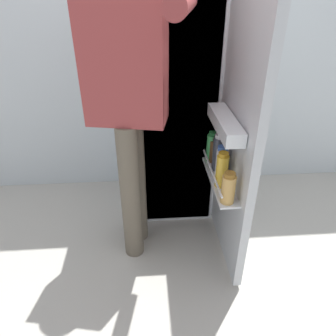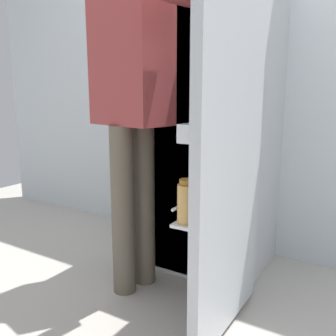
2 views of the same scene
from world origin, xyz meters
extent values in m
plane|color=#B7B2A8|center=(0.00, 0.00, 0.00)|extent=(5.46, 5.46, 0.00)
cube|color=silver|center=(0.00, 0.87, 1.28)|extent=(4.40, 0.10, 2.57)
cube|color=silver|center=(0.00, 0.54, 0.81)|extent=(0.63, 0.57, 1.61)
cube|color=white|center=(0.00, 0.25, 0.81)|extent=(0.59, 0.01, 1.57)
cube|color=white|center=(0.00, 0.30, 0.90)|extent=(0.55, 0.09, 0.01)
cube|color=silver|center=(0.34, -0.06, 0.81)|extent=(0.05, 0.63, 1.55)
cube|color=white|center=(0.26, -0.06, 0.54)|extent=(0.11, 0.53, 0.01)
cylinder|color=silver|center=(0.21, -0.06, 0.61)|extent=(0.01, 0.50, 0.01)
cube|color=white|center=(0.26, -0.06, 0.89)|extent=(0.10, 0.45, 0.07)
cylinder|color=#333842|center=(0.27, 0.04, 0.65)|extent=(0.06, 0.06, 0.21)
cylinder|color=silver|center=(0.27, 0.04, 0.77)|extent=(0.05, 0.05, 0.02)
cylinder|color=white|center=(0.27, -0.06, 0.64)|extent=(0.06, 0.06, 0.18)
cylinder|color=#335BB2|center=(0.27, -0.06, 0.74)|extent=(0.05, 0.05, 0.02)
cylinder|color=tan|center=(0.25, -0.28, 0.63)|extent=(0.07, 0.07, 0.15)
cylinder|color=#996623|center=(0.25, -0.28, 0.71)|extent=(0.06, 0.06, 0.02)
cylinder|color=gold|center=(0.25, -0.13, 0.64)|extent=(0.07, 0.07, 0.18)
cylinder|color=#BC8419|center=(0.25, -0.13, 0.75)|extent=(0.05, 0.05, 0.02)
cylinder|color=brown|center=(0.27, 0.15, 0.62)|extent=(0.07, 0.07, 0.14)
cylinder|color=black|center=(0.27, 0.15, 0.71)|extent=(0.05, 0.05, 0.02)
cylinder|color=green|center=(0.25, 0.16, 0.64)|extent=(0.06, 0.06, 0.17)
cylinder|color=#195B28|center=(0.25, 0.16, 0.73)|extent=(0.04, 0.04, 0.02)
cylinder|color=#4C7F3D|center=(-0.12, 0.30, 0.95)|extent=(0.09, 0.09, 0.10)
cylinder|color=#665B4C|center=(-0.22, 0.11, 0.44)|extent=(0.12, 0.12, 0.88)
cylinder|color=#665B4C|center=(-0.25, -0.03, 0.44)|extent=(0.12, 0.12, 0.88)
cube|color=#9E3D3D|center=(-0.23, 0.04, 1.19)|extent=(0.44, 0.30, 0.62)
cylinder|color=#9E3D3D|center=(-0.19, 0.23, 1.17)|extent=(0.08, 0.08, 0.59)
cylinder|color=#9E3D3D|center=(0.01, -0.22, 1.44)|extent=(0.20, 0.59, 0.08)
camera|label=1|loc=(-0.14, -1.53, 1.50)|focal=33.13mm
camera|label=2|loc=(0.90, -1.47, 1.05)|focal=39.91mm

